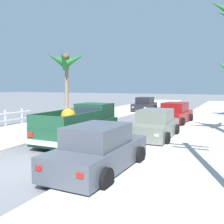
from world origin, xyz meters
name	(u,v)px	position (x,y,z in m)	size (l,w,h in m)	color
ground_plane	(12,171)	(0.00, 0.00, 0.00)	(160.00, 160.00, 0.00)	slate
sidewalk_left	(84,119)	(-4.70, 12.00, 0.06)	(4.92, 60.00, 0.12)	beige
sidewalk_right	(205,127)	(4.70, 12.00, 0.06)	(4.92, 60.00, 0.12)	beige
curb_left	(95,120)	(-3.64, 12.00, 0.05)	(0.16, 60.00, 0.10)	silver
curb_right	(189,126)	(3.64, 12.00, 0.05)	(0.16, 60.00, 0.10)	silver
pickup_truck	(81,125)	(-0.50, 4.98, 0.79)	(2.26, 5.23, 1.80)	#19472D
car_left_near	(175,114)	(2.44, 12.99, 0.71)	(2.20, 4.33, 1.54)	maroon
car_right_near	(99,150)	(2.56, 1.18, 0.71)	(2.05, 4.27, 1.54)	#474C56
car_left_mid	(145,105)	(-2.34, 20.50, 0.71)	(2.19, 4.33, 1.54)	black
car_right_mid	(155,125)	(2.70, 7.05, 0.71)	(2.14, 4.31, 1.54)	slate
palm_tree_left_fore	(66,63)	(-6.93, 12.79, 4.69)	(3.71, 3.54, 5.64)	#846B4C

